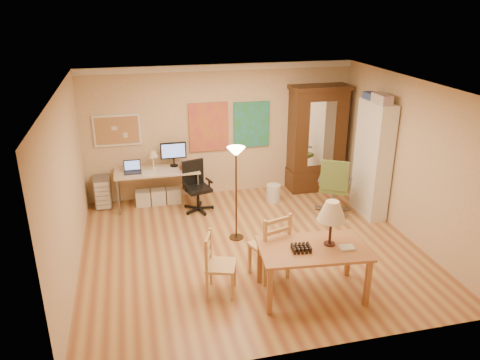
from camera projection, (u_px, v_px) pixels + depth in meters
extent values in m
plane|color=brown|center=(251.00, 248.00, 7.82)|extent=(5.50, 5.50, 0.00)
cube|color=white|center=(220.00, 67.00, 9.08)|extent=(5.50, 0.08, 0.12)
cube|color=tan|center=(117.00, 130.00, 9.06)|extent=(0.90, 0.04, 0.62)
cube|color=orange|center=(209.00, 127.00, 9.47)|extent=(0.80, 0.04, 1.00)
cube|color=teal|center=(252.00, 125.00, 9.66)|extent=(0.75, 0.04, 0.95)
cube|color=#955730|center=(313.00, 248.00, 6.38)|extent=(1.55, 1.02, 0.04)
cube|color=#955730|center=(270.00, 291.00, 6.08)|extent=(0.08, 0.08, 0.70)
cube|color=#955730|center=(368.00, 283.00, 6.25)|extent=(0.08, 0.08, 0.70)
cube|color=#955730|center=(260.00, 261.00, 6.77)|extent=(0.08, 0.08, 0.70)
cube|color=#955730|center=(348.00, 255.00, 6.94)|extent=(0.08, 0.08, 0.70)
cylinder|color=black|center=(329.00, 244.00, 6.44)|extent=(0.16, 0.16, 0.02)
cylinder|color=black|center=(330.00, 232.00, 6.37)|extent=(0.04, 0.04, 0.39)
cone|color=beige|center=(332.00, 211.00, 6.26)|extent=(0.39, 0.39, 0.27)
cube|color=beige|center=(347.00, 248.00, 6.33)|extent=(0.21, 0.17, 0.03)
cube|color=black|center=(301.00, 248.00, 6.27)|extent=(0.29, 0.24, 0.08)
cube|color=#AB784E|center=(269.00, 246.00, 6.88)|extent=(0.61, 0.59, 0.04)
cube|color=#AB784E|center=(273.00, 252.00, 7.24)|extent=(0.06, 0.06, 0.48)
cube|color=#AB784E|center=(250.00, 259.00, 7.04)|extent=(0.06, 0.06, 0.48)
cube|color=#AB784E|center=(288.00, 263.00, 6.92)|extent=(0.06, 0.06, 0.48)
cube|color=#AB784E|center=(264.00, 271.00, 6.72)|extent=(0.06, 0.06, 0.48)
cube|color=#AB784E|center=(289.00, 231.00, 6.72)|extent=(0.06, 0.06, 0.56)
cube|color=#AB784E|center=(265.00, 238.00, 6.52)|extent=(0.06, 0.06, 0.56)
cube|color=#AB784E|center=(277.00, 231.00, 6.60)|extent=(0.41, 0.16, 0.06)
cube|color=#AB784E|center=(221.00, 266.00, 6.51)|extent=(0.51, 0.53, 0.04)
cube|color=#AB784E|center=(232.00, 287.00, 6.41)|extent=(0.05, 0.05, 0.41)
cube|color=#AB784E|center=(235.00, 273.00, 6.74)|extent=(0.05, 0.05, 0.41)
cube|color=#AB784E|center=(207.00, 286.00, 6.43)|extent=(0.05, 0.05, 0.41)
cube|color=#AB784E|center=(211.00, 272.00, 6.77)|extent=(0.05, 0.05, 0.41)
cube|color=#AB784E|center=(206.00, 257.00, 6.26)|extent=(0.05, 0.05, 0.48)
cube|color=#AB784E|center=(210.00, 243.00, 6.60)|extent=(0.05, 0.05, 0.48)
cube|color=#AB784E|center=(208.00, 247.00, 6.41)|extent=(0.14, 0.35, 0.05)
cylinder|color=#402919|center=(236.00, 237.00, 8.14)|extent=(0.25, 0.25, 0.03)
cylinder|color=#402919|center=(236.00, 196.00, 7.85)|extent=(0.03, 0.03, 1.56)
cone|color=#FFE0A5|center=(236.00, 151.00, 7.56)|extent=(0.30, 0.30, 0.12)
cube|color=beige|center=(157.00, 171.00, 9.17)|extent=(1.64, 0.72, 0.03)
cylinder|color=slate|center=(118.00, 198.00, 8.87)|extent=(0.04, 0.04, 0.72)
cylinder|color=slate|center=(198.00, 191.00, 9.20)|extent=(0.04, 0.04, 0.72)
cylinder|color=slate|center=(118.00, 186.00, 9.42)|extent=(0.04, 0.04, 0.72)
cylinder|color=slate|center=(194.00, 180.00, 9.75)|extent=(0.04, 0.04, 0.72)
cube|color=black|center=(133.00, 172.00, 9.02)|extent=(0.33, 0.22, 0.02)
cube|color=black|center=(132.00, 164.00, 9.13)|extent=(0.33, 0.06, 0.21)
cube|color=black|center=(173.00, 150.00, 9.26)|extent=(0.51, 0.04, 0.33)
cone|color=beige|center=(153.00, 154.00, 9.14)|extent=(0.20, 0.20, 0.12)
cube|color=beige|center=(149.00, 173.00, 9.00)|extent=(0.26, 0.33, 0.01)
cube|color=maroon|center=(185.00, 166.00, 9.22)|extent=(0.22, 0.16, 0.12)
cube|color=white|center=(143.00, 198.00, 9.37)|extent=(0.29, 0.25, 0.31)
cube|color=white|center=(158.00, 197.00, 9.43)|extent=(0.29, 0.25, 0.31)
cube|color=silver|center=(174.00, 195.00, 9.50)|extent=(0.29, 0.25, 0.31)
cylinder|color=black|center=(198.00, 199.00, 9.10)|extent=(0.06, 0.06, 0.38)
cube|color=black|center=(198.00, 189.00, 9.02)|extent=(0.55, 0.54, 0.07)
cube|color=black|center=(193.00, 172.00, 9.09)|extent=(0.43, 0.16, 0.49)
cube|color=black|center=(186.00, 185.00, 8.86)|extent=(0.11, 0.28, 0.03)
cube|color=black|center=(209.00, 180.00, 9.08)|extent=(0.11, 0.28, 0.03)
cylinder|color=slate|center=(334.00, 200.00, 9.00)|extent=(0.07, 0.07, 0.44)
cube|color=#50672E|center=(335.00, 187.00, 8.90)|extent=(0.71, 0.70, 0.08)
cube|color=#50672E|center=(334.00, 176.00, 8.57)|extent=(0.46, 0.30, 0.57)
cube|color=slate|center=(351.00, 182.00, 8.77)|extent=(0.20, 0.31, 0.03)
cube|color=slate|center=(320.00, 178.00, 8.93)|extent=(0.20, 0.31, 0.03)
cube|color=slate|center=(103.00, 192.00, 9.24)|extent=(0.32, 0.36, 0.63)
cube|color=silver|center=(103.00, 196.00, 9.07)|extent=(0.27, 0.02, 0.54)
cube|color=#33210E|center=(317.00, 140.00, 9.88)|extent=(1.14, 0.52, 2.17)
cube|color=#33210E|center=(314.00, 178.00, 10.20)|extent=(1.18, 0.56, 0.43)
cube|color=white|center=(322.00, 134.00, 9.57)|extent=(0.57, 0.01, 1.34)
cube|color=#33210E|center=(320.00, 87.00, 9.47)|extent=(1.22, 0.58, 0.08)
cube|color=white|center=(373.00, 159.00, 8.70)|extent=(0.33, 0.87, 2.18)
cube|color=#993333|center=(372.00, 191.00, 8.75)|extent=(0.20, 0.44, 0.26)
cube|color=#334C99|center=(369.00, 119.00, 8.63)|extent=(0.20, 0.31, 0.22)
cylinder|color=silver|center=(273.00, 193.00, 9.55)|extent=(0.29, 0.29, 0.36)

